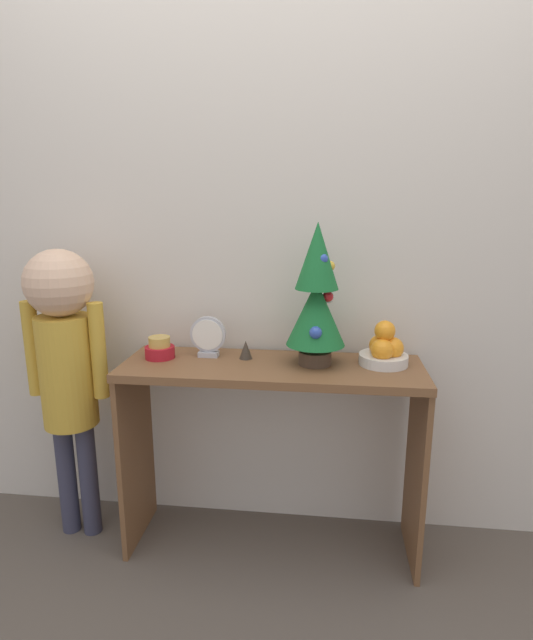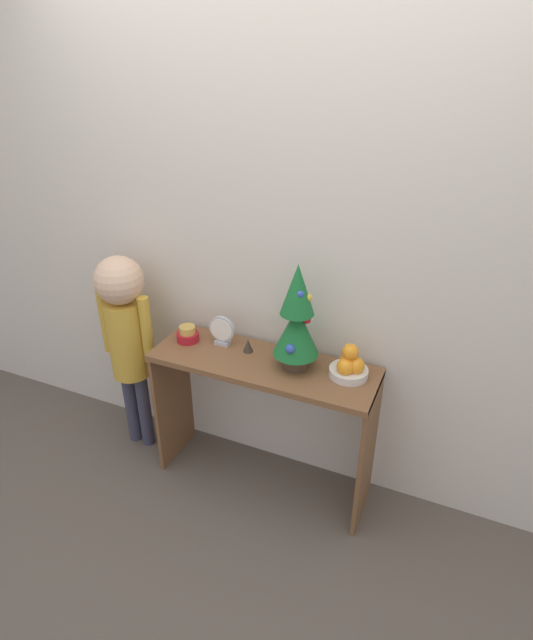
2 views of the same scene
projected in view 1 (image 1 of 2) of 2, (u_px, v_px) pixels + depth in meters
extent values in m
plane|color=brown|center=(266.00, 577.00, 1.82)|extent=(12.00, 12.00, 0.00)
cube|color=beige|center=(278.00, 223.00, 1.92)|extent=(7.00, 0.05, 2.50)
cube|color=brown|center=(272.00, 368.00, 1.82)|extent=(1.10, 0.36, 0.03)
cube|color=brown|center=(136.00, 450.00, 1.96)|extent=(0.02, 0.33, 0.75)
cube|color=brown|center=(416.00, 467.00, 1.84)|extent=(0.02, 0.33, 0.75)
cylinder|color=#4C3828|center=(315.00, 357.00, 1.81)|extent=(0.12, 0.12, 0.05)
cylinder|color=brown|center=(315.00, 346.00, 1.80)|extent=(0.02, 0.02, 0.04)
cone|color=#19662D|center=(316.00, 313.00, 1.77)|extent=(0.21, 0.21, 0.23)
cone|color=#19662D|center=(317.00, 256.00, 1.73)|extent=(0.15, 0.15, 0.23)
sphere|color=red|center=(328.00, 296.00, 1.77)|extent=(0.04, 0.04, 0.04)
sphere|color=gold|center=(330.00, 266.00, 1.74)|extent=(0.04, 0.04, 0.04)
sphere|color=#2D4CA8|center=(316.00, 333.00, 1.71)|extent=(0.04, 0.04, 0.04)
sphere|color=silver|center=(329.00, 297.00, 1.80)|extent=(0.04, 0.04, 0.04)
sphere|color=#2D4CA8|center=(322.00, 259.00, 1.71)|extent=(0.04, 0.04, 0.04)
cylinder|color=silver|center=(383.00, 359.00, 1.81)|extent=(0.18, 0.18, 0.04)
sphere|color=orange|center=(392.00, 348.00, 1.80)|extent=(0.08, 0.08, 0.08)
sphere|color=orange|center=(380.00, 345.00, 1.83)|extent=(0.08, 0.08, 0.08)
sphere|color=orange|center=(382.00, 350.00, 1.77)|extent=(0.08, 0.08, 0.08)
sphere|color=orange|center=(385.00, 331.00, 1.79)|extent=(0.08, 0.08, 0.08)
cylinder|color=#AD1923|center=(160.00, 352.00, 1.89)|extent=(0.11, 0.11, 0.04)
cylinder|color=gold|center=(159.00, 342.00, 1.88)|extent=(0.08, 0.08, 0.04)
cube|color=#B2B2B7|center=(209.00, 354.00, 1.91)|extent=(0.08, 0.04, 0.02)
cylinder|color=#B2B2B7|center=(208.00, 334.00, 1.89)|extent=(0.14, 0.02, 0.14)
cylinder|color=white|center=(207.00, 335.00, 1.88)|extent=(0.12, 0.00, 0.12)
cone|color=#382D23|center=(246.00, 350.00, 1.87)|extent=(0.05, 0.05, 0.07)
cylinder|color=#38384C|center=(67.00, 477.00, 2.02)|extent=(0.07, 0.07, 0.48)
cylinder|color=#38384C|center=(89.00, 479.00, 2.01)|extent=(0.07, 0.07, 0.48)
cylinder|color=gold|center=(67.00, 371.00, 1.91)|extent=(0.21, 0.21, 0.43)
sphere|color=#E0B28E|center=(59.00, 283.00, 1.83)|extent=(0.25, 0.25, 0.25)
cylinder|color=gold|center=(33.00, 348.00, 1.91)|extent=(0.06, 0.06, 0.37)
cylinder|color=gold|center=(98.00, 351.00, 1.88)|extent=(0.06, 0.06, 0.37)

